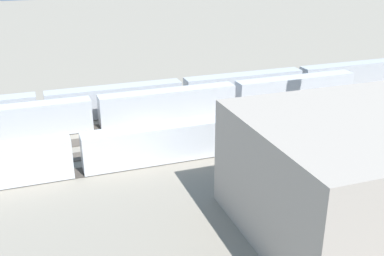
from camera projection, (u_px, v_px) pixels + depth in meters
The scene contains 9 objects.
ground_plane at pixel (151, 133), 71.71m from camera, with size 400.00×400.00×0.00m, color gray.
track_bed_0 at pixel (137, 112), 80.43m from camera, with size 140.00×2.80×0.12m, color #4C443D.
track_bed_1 at pixel (144, 122), 76.06m from camera, with size 140.00×2.80×0.12m, color #3D3833.
track_bed_2 at pixel (151, 133), 71.69m from camera, with size 140.00×2.80×0.12m, color #4C443D.
track_bed_3 at pixel (160, 145), 67.32m from camera, with size 140.00×2.80×0.12m, color #4C443D.
track_bed_4 at pixel (170, 159), 62.94m from camera, with size 140.00×2.80×0.12m, color #3D3833.
train_on_track_4 at pixel (168, 142), 61.92m from camera, with size 119.80×3.00×5.00m.
train_on_track_1 at pixel (95, 113), 72.69m from camera, with size 95.60×3.00×5.00m.
train_on_track_0 at pixel (115, 101), 78.36m from camera, with size 119.80×3.00×5.00m.
Camera 1 is at (16.27, 64.55, 27.42)m, focal length 43.02 mm.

